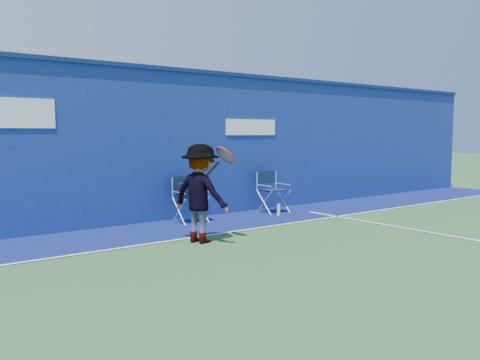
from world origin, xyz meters
TOP-DOWN VIEW (x-y plane):
  - ground at (0.00, 0.00)m, footprint 80.00×80.00m
  - stadium_wall at (-0.00, 5.20)m, footprint 24.00×0.50m
  - out_of_bounds_strip at (0.00, 4.10)m, footprint 24.00×1.80m
  - court_lines at (0.00, 0.60)m, footprint 24.00×12.00m
  - directors_chair_left at (1.70, 4.54)m, footprint 0.55×0.51m
  - directors_chair_right at (3.82, 4.48)m, footprint 0.55×0.50m
  - water_bottle at (3.62, 4.07)m, footprint 0.07×0.07m
  - tennis_player at (0.86, 2.86)m, footprint 0.99×1.17m

SIDE VIEW (x-z plane):
  - ground at x=0.00m, z-range 0.00..0.00m
  - out_of_bounds_strip at x=0.00m, z-range 0.00..0.01m
  - court_lines at x=0.00m, z-range 0.01..0.01m
  - water_bottle at x=3.62m, z-range 0.00..0.26m
  - directors_chair_right at x=3.82m, z-range -0.17..0.75m
  - directors_chair_left at x=1.70m, z-range -0.07..0.85m
  - tennis_player at x=0.86m, z-range 0.00..1.60m
  - stadium_wall at x=0.00m, z-range 0.01..3.09m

